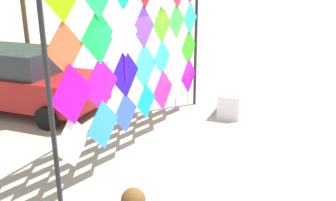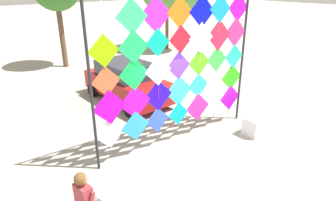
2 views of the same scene
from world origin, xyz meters
name	(u,v)px [view 1 (image 1 of 2)]	position (x,y,z in m)	size (l,w,h in m)	color
ground	(182,152)	(0.00, 0.00, 0.00)	(120.00, 120.00, 0.00)	#9E998E
plaza_ledge_right	(244,87)	(3.89, -0.42, 0.28)	(3.91, 0.52, 0.57)	silver
kite_display_rack	(145,22)	(0.23, 0.84, 2.40)	(5.18, 0.43, 4.24)	#232328
parked_car	(20,79)	(0.75, 4.53, 0.79)	(2.02, 4.04, 1.55)	maroon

